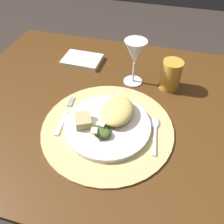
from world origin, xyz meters
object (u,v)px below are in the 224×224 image
Objects in this scene: fork at (64,117)px; wine_glass at (135,54)px; dining_table at (129,139)px; amber_tumbler at (171,75)px; dinner_plate at (107,125)px; napkin at (82,60)px; spoon at (155,129)px.

fork is 1.04× the size of wine_glass.
dining_table is at bearing 28.28° from fork.
amber_tumbler is at bearing 54.00° from dining_table.
dinner_plate is at bearing -96.16° from wine_glass.
dining_table is at bearing -40.11° from napkin.
spoon is 0.26m from wine_glass.
fork is 0.32m from napkin.
dining_table is 0.21m from dinner_plate.
amber_tumbler is at bearing 57.92° from dinner_plate.
amber_tumbler is (0.02, 0.22, 0.04)m from spoon.
dining_table is 0.27m from fork.
amber_tumbler is at bearing -11.26° from napkin.
wine_glass is 1.56× the size of amber_tumbler.
dinner_plate reaches higher than napkin.
dinner_plate is at bearing -1.08° from fork.
wine_glass is (0.17, 0.24, 0.11)m from fork.
dining_table is 0.31m from wine_glass.
napkin is at bearing 100.63° from fork.
wine_glass is at bearing 100.76° from dining_table.
dining_table is 8.13× the size of napkin.
dining_table is 11.77× the size of amber_tumbler.
napkin is at bearing 139.14° from spoon.
dinner_plate is 1.69× the size of napkin.
fork is at bearing -140.32° from amber_tumbler.
fork is 0.38m from amber_tumbler.
spoon is (0.08, -0.08, 0.17)m from dining_table.
napkin is 0.93× the size of wine_glass.
fork reaches higher than dining_table.
napkin reaches higher than fork.
fork is at bearing 178.92° from dinner_plate.
fork is at bearing -151.72° from dining_table.
spoon is at bearing -40.86° from napkin.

